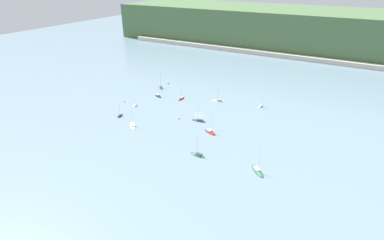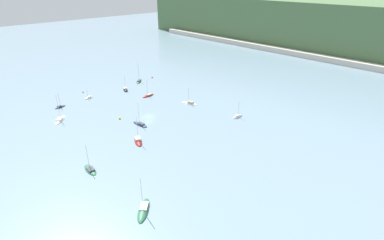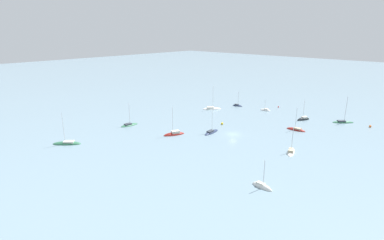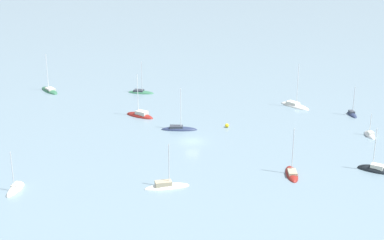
{
  "view_description": "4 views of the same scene",
  "coord_description": "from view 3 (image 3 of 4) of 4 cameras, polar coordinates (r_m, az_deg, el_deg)",
  "views": [
    {
      "loc": [
        64.59,
        -120.98,
        64.91
      ],
      "look_at": [
        3.53,
        -13.01,
        3.35
      ],
      "focal_mm": 28.0,
      "sensor_mm": 36.0,
      "label": 1
    },
    {
      "loc": [
        88.43,
        -61.22,
        49.71
      ],
      "look_at": [
        17.11,
        7.26,
        2.15
      ],
      "focal_mm": 28.0,
      "sensor_mm": 36.0,
      "label": 2
    },
    {
      "loc": [
        77.95,
        53.51,
        33.12
      ],
      "look_at": [
        5.6,
        -13.43,
        3.47
      ],
      "focal_mm": 28.0,
      "sensor_mm": 36.0,
      "label": 3
    },
    {
      "loc": [
        -12.36,
        95.99,
        36.49
      ],
      "look_at": [
        0.93,
        -6.56,
        2.18
      ],
      "focal_mm": 50.0,
      "sensor_mm": 36.0,
      "label": 4
    }
  ],
  "objects": [
    {
      "name": "sailboat_2",
      "position": [
        69.05,
        13.16,
        -12.33
      ],
      "size": [
        1.71,
        5.12,
        7.55
      ],
      "rotation": [
        0.0,
        0.0,
        1.5
      ],
      "color": "white",
      "rests_on": "ground_plane"
    },
    {
      "name": "sailboat_7",
      "position": [
        131.21,
        3.77,
        2.13
      ],
      "size": [
        7.64,
        7.3,
        11.02
      ],
      "rotation": [
        0.0,
        0.0,
        2.4
      ],
      "color": "white",
      "rests_on": "ground_plane"
    },
    {
      "name": "sailboat_6",
      "position": [
        98.59,
        -22.71,
        -4.2
      ],
      "size": [
        7.65,
        7.82,
        10.49
      ],
      "rotation": [
        0.0,
        0.0,
        5.48
      ],
      "color": "#2D6647",
      "rests_on": "ground_plane"
    },
    {
      "name": "ground_plane",
      "position": [
        100.18,
        7.85,
        -2.73
      ],
      "size": [
        600.0,
        600.0,
        0.0
      ],
      "primitive_type": "plane",
      "color": "slate"
    },
    {
      "name": "mooring_buoy_0",
      "position": [
        139.2,
        16.14,
        2.43
      ],
      "size": [
        0.58,
        0.58,
        0.58
      ],
      "color": "red",
      "rests_on": "ground_plane"
    },
    {
      "name": "mooring_buoy_2",
      "position": [
        109.83,
        5.77,
        -0.67
      ],
      "size": [
        0.81,
        0.81,
        0.81
      ],
      "color": "yellow",
      "rests_on": "ground_plane"
    },
    {
      "name": "sailboat_10",
      "position": [
        110.76,
        -11.87,
        -0.98
      ],
      "size": [
        6.98,
        3.03,
        8.72
      ],
      "rotation": [
        0.0,
        0.0,
        3.04
      ],
      "color": "#2D6647",
      "rests_on": "ground_plane"
    },
    {
      "name": "sailboat_3",
      "position": [
        109.42,
        19.19,
        -1.8
      ],
      "size": [
        2.52,
        6.68,
        8.69
      ],
      "rotation": [
        0.0,
        0.0,
        4.8
      ],
      "color": "maroon",
      "rests_on": "ground_plane"
    },
    {
      "name": "sailboat_8",
      "position": [
        132.39,
        13.78,
        1.8
      ],
      "size": [
        2.29,
        4.72,
        5.32
      ],
      "rotation": [
        0.0,
        0.0,
        4.88
      ],
      "color": "white",
      "rests_on": "ground_plane"
    },
    {
      "name": "sailboat_5",
      "position": [
        137.96,
        8.63,
        2.7
      ],
      "size": [
        2.31,
        4.95,
        7.23
      ],
      "rotation": [
        0.0,
        0.0,
        1.75
      ],
      "color": "#232D4C",
      "rests_on": "ground_plane"
    },
    {
      "name": "mooring_buoy_1",
      "position": [
        123.77,
        30.83,
        -1.02
      ],
      "size": [
        0.79,
        0.79,
        0.79
      ],
      "color": "orange",
      "rests_on": "ground_plane"
    },
    {
      "name": "sailboat_9",
      "position": [
        89.51,
        18.34,
        -5.78
      ],
      "size": [
        7.4,
        4.3,
        7.87
      ],
      "rotation": [
        0.0,
        0.0,
        3.5
      ],
      "color": "white",
      "rests_on": "ground_plane"
    },
    {
      "name": "sailboat_1",
      "position": [
        125.13,
        26.78,
        -0.41
      ],
      "size": [
        6.83,
        7.2,
        10.55
      ],
      "rotation": [
        0.0,
        0.0,
        2.31
      ],
      "color": "#2D6647",
      "rests_on": "ground_plane"
    },
    {
      "name": "sailboat_4",
      "position": [
        101.04,
        3.68,
        -2.37
      ],
      "size": [
        7.54,
        2.71,
        9.41
      ],
      "rotation": [
        0.0,
        0.0,
        3.24
      ],
      "color": "#232D4C",
      "rests_on": "ground_plane"
    },
    {
      "name": "sailboat_0",
      "position": [
        122.93,
        20.44,
        0.08
      ],
      "size": [
        5.91,
        4.06,
        8.58
      ],
      "rotation": [
        0.0,
        0.0,
        5.86
      ],
      "color": "black",
      "rests_on": "ground_plane"
    },
    {
      "name": "sailboat_11",
      "position": [
        99.07,
        -3.44,
        -2.74
      ],
      "size": [
        7.43,
        5.21,
        10.34
      ],
      "rotation": [
        0.0,
        0.0,
        5.84
      ],
      "color": "maroon",
      "rests_on": "ground_plane"
    }
  ]
}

